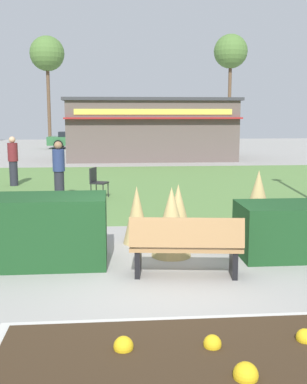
% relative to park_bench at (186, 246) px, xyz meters
% --- Properties ---
extents(ground_plane, '(80.00, 80.00, 0.00)m').
position_rel_park_bench_xyz_m(ground_plane, '(-0.53, -0.04, -0.48)').
color(ground_plane, '#999691').
extents(lawn_patch, '(36.00, 12.00, 0.01)m').
position_rel_park_bench_xyz_m(lawn_patch, '(-0.53, 9.42, -0.48)').
color(lawn_patch, '#5B8442').
rests_on(lawn_patch, ground_plane).
extents(flower_bed, '(4.28, 1.97, 0.30)m').
position_rel_park_bench_xyz_m(flower_bed, '(-0.22, -2.74, -0.40)').
color(flower_bed, beige).
rests_on(flower_bed, ground_plane).
extents(park_bench, '(1.75, 0.72, 0.95)m').
position_rel_park_bench_xyz_m(park_bench, '(0.00, 0.00, 0.00)').
color(park_bench, '#9E7547').
rests_on(park_bench, ground_plane).
extents(hedge_left, '(2.10, 1.10, 1.13)m').
position_rel_park_bench_xyz_m(hedge_left, '(-2.26, 0.84, 0.09)').
color(hedge_left, '#19421E').
rests_on(hedge_left, ground_plane).
extents(ornamental_grass_behind_left, '(0.80, 0.80, 1.39)m').
position_rel_park_bench_xyz_m(ornamental_grass_behind_left, '(1.70, 1.94, 0.22)').
color(ornamental_grass_behind_left, tan).
rests_on(ornamental_grass_behind_left, ground_plane).
extents(ornamental_grass_behind_right, '(0.69, 0.69, 1.22)m').
position_rel_park_bench_xyz_m(ornamental_grass_behind_right, '(-0.09, 1.11, 0.13)').
color(ornamental_grass_behind_right, tan).
rests_on(ornamental_grass_behind_right, ground_plane).
extents(ornamental_grass_behind_center, '(0.53, 0.53, 1.11)m').
position_rel_park_bench_xyz_m(ornamental_grass_behind_center, '(-0.64, 1.99, 0.07)').
color(ornamental_grass_behind_center, tan).
rests_on(ornamental_grass_behind_center, ground_plane).
extents(ornamental_grass_behind_far, '(0.66, 0.66, 1.20)m').
position_rel_park_bench_xyz_m(ornamental_grass_behind_far, '(0.09, 1.57, 0.12)').
color(ornamental_grass_behind_far, tan).
rests_on(ornamental_grass_behind_far, ground_plane).
extents(food_kiosk, '(9.05, 5.30, 3.26)m').
position_rel_park_bench_xyz_m(food_kiosk, '(0.98, 19.48, 1.16)').
color(food_kiosk, '#594C47').
rests_on(food_kiosk, ground_plane).
extents(cafe_chair_east, '(0.57, 0.57, 0.89)m').
position_rel_park_bench_xyz_m(cafe_chair_east, '(-1.57, 7.12, 0.05)').
color(cafe_chair_east, black).
rests_on(cafe_chair_east, ground_plane).
extents(person_strolling, '(0.34, 0.34, 1.69)m').
position_rel_park_bench_xyz_m(person_strolling, '(-4.48, 9.78, 0.38)').
color(person_strolling, '#23232D').
rests_on(person_strolling, ground_plane).
extents(person_standing, '(0.34, 0.34, 1.69)m').
position_rel_park_bench_xyz_m(person_standing, '(-2.61, 6.70, 0.38)').
color(person_standing, '#23232D').
rests_on(person_standing, ground_plane).
extents(parked_car_west_slot, '(4.21, 2.08, 1.20)m').
position_rel_park_bench_xyz_m(parked_car_west_slot, '(-3.57, 27.76, 0.16)').
color(parked_car_west_slot, '#2D6638').
rests_on(parked_car_west_slot, ground_plane).
extents(tree_right_bg, '(2.80, 2.80, 8.67)m').
position_rel_park_bench_xyz_m(tree_right_bg, '(-6.28, 33.87, 6.69)').
color(tree_right_bg, brown).
rests_on(tree_right_bg, ground_plane).
extents(tree_center_bg, '(2.80, 2.80, 8.97)m').
position_rel_park_bench_xyz_m(tree_center_bg, '(8.82, 33.67, 6.99)').
color(tree_center_bg, brown).
rests_on(tree_center_bg, ground_plane).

